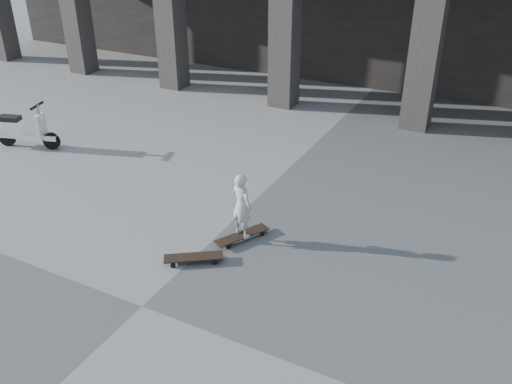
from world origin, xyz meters
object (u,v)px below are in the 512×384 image
at_px(longboard, 242,236).
at_px(skateboard_spare, 194,258).
at_px(child, 242,206).
at_px(scooter, 17,130).

xyz_separation_m(longboard, skateboard_spare, (-0.36, -0.90, 0.01)).
distance_m(skateboard_spare, child, 1.12).
bearing_deg(skateboard_spare, scooter, 127.61).
bearing_deg(child, scooter, 7.70).
bearing_deg(child, longboard, -72.83).
bearing_deg(child, skateboard_spare, 85.57).
bearing_deg(longboard, scooter, 107.95).
distance_m(skateboard_spare, scooter, 6.29).
height_order(longboard, skateboard_spare, skateboard_spare).
distance_m(longboard, child, 0.57).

